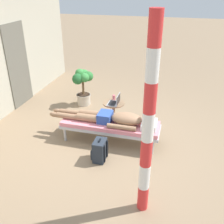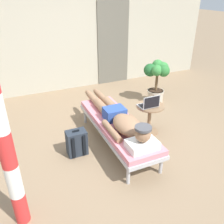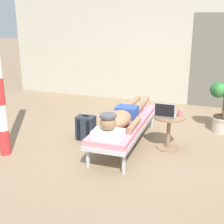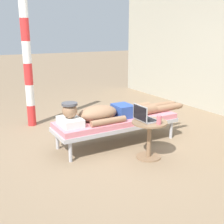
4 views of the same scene
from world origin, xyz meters
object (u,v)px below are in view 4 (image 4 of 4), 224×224
at_px(laptop, 144,117).
at_px(backpack, 98,120).
at_px(drink_glass, 159,120).
at_px(lounge_chair, 117,122).
at_px(porch_post, 27,52).
at_px(person_reclining, 112,112).
at_px(side_table, 149,133).

xyz_separation_m(laptop, backpack, (-1.28, -0.04, -0.39)).
xyz_separation_m(drink_glass, backpack, (-1.49, -0.12, -0.38)).
bearing_deg(drink_glass, backpack, -175.24).
height_order(lounge_chair, porch_post, porch_post).
relative_size(lounge_chair, laptop, 6.33).
distance_m(lounge_chair, drink_glass, 0.86).
relative_size(person_reclining, drink_glass, 19.28).
height_order(lounge_chair, backpack, backpack).
height_order(person_reclining, laptop, laptop).
height_order(backpack, porch_post, porch_post).
relative_size(laptop, porch_post, 0.12).
xyz_separation_m(lounge_chair, side_table, (0.67, 0.11, 0.01)).
xyz_separation_m(lounge_chair, porch_post, (-1.58, -0.90, 1.00)).
relative_size(lounge_chair, drink_glass, 17.42).
xyz_separation_m(person_reclining, backpack, (-0.67, 0.11, -0.32)).
relative_size(side_table, laptop, 1.69).
relative_size(lounge_chair, person_reclining, 0.90).
bearing_deg(porch_post, drink_glass, 23.55).
bearing_deg(backpack, drink_glass, 4.76).
relative_size(lounge_chair, side_table, 3.75).
bearing_deg(backpack, side_table, 3.79).
bearing_deg(side_table, porch_post, -155.80).
bearing_deg(laptop, lounge_chair, -174.84).
height_order(person_reclining, drink_glass, person_reclining).
xyz_separation_m(laptop, porch_post, (-2.19, -0.96, 0.76)).
xyz_separation_m(drink_glass, porch_post, (-2.40, -1.04, 0.76)).
bearing_deg(person_reclining, backpack, 170.58).
distance_m(lounge_chair, porch_post, 2.07).
height_order(side_table, backpack, side_table).
xyz_separation_m(person_reclining, laptop, (0.61, 0.15, 0.06)).
distance_m(drink_glass, backpack, 1.55).
distance_m(side_table, backpack, 1.36).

